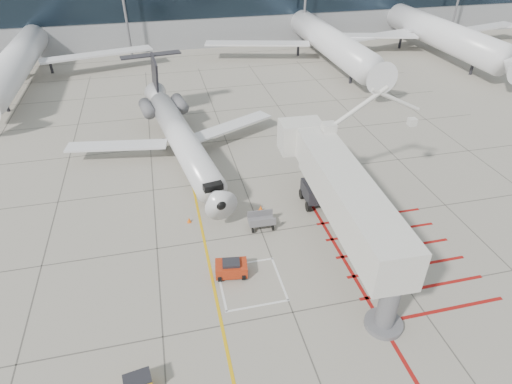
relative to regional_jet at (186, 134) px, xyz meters
name	(u,v)px	position (x,y,z in m)	size (l,w,h in m)	color
ground_plane	(276,268)	(4.48, -15.08, -3.66)	(260.00, 260.00, 0.00)	gray
regional_jet	(186,134)	(0.00, 0.00, 0.00)	(22.16, 27.94, 7.32)	silver
jet_bridge	(349,208)	(9.75, -14.51, 0.30)	(9.39, 19.82, 7.93)	silver
pushback_tug	(231,268)	(1.36, -14.97, -3.03)	(2.15, 1.35, 1.26)	#AF2C10
baggage_cart	(262,221)	(4.61, -10.42, -3.02)	(2.03, 1.28, 1.28)	slate
ground_power_unit	(356,210)	(12.10, -11.27, -2.66)	(2.52, 1.47, 1.99)	beige
cone_nose	(189,220)	(-0.86, -8.45, -3.43)	(0.33, 0.33, 0.45)	#EB5C0C
cone_side	(261,208)	(5.05, -8.35, -3.37)	(0.41, 0.41, 0.57)	#FF5E0D
bg_aircraft_b	(15,36)	(-20.22, 30.92, 2.38)	(36.27, 40.30, 12.09)	silver
bg_aircraft_c	(323,18)	(24.75, 30.92, 2.57)	(37.38, 41.53, 12.46)	silver
bg_aircraft_d	(431,10)	(43.76, 30.92, 2.89)	(39.30, 43.67, 13.10)	silver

